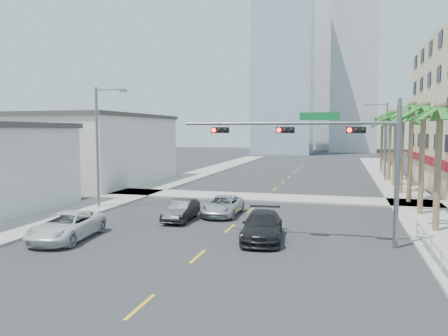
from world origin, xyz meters
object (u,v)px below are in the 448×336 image
Objects in this scene: car_lane_center at (223,206)px; car_parked_far at (67,226)px; car_lane_left at (181,210)px; car_lane_right at (262,226)px; traffic_signal_mast at (331,146)px.

car_parked_far is at bearing -126.60° from car_lane_center.
car_lane_left is 6.97m from car_lane_right.
car_lane_right is (5.98, -3.59, 0.06)m from car_lane_left.
car_lane_left is (-9.43, 3.49, -4.38)m from traffic_signal_mast.
car_parked_far is at bearing -171.73° from car_lane_right.
car_lane_left is at bearing -132.64° from car_lane_center.
traffic_signal_mast is 10.97m from car_lane_left.
car_lane_right is at bearing -57.73° from car_lane_center.
car_lane_center is at bearing 141.17° from traffic_signal_mast.
car_parked_far is at bearing -125.94° from car_lane_left.
car_lane_left is at bearing 142.52° from car_lane_right.
car_parked_far is 7.51m from car_lane_left.
traffic_signal_mast reaches higher than car_lane_center.
car_lane_right is (10.13, 2.68, 0.01)m from car_parked_far.
traffic_signal_mast is 2.18× the size of car_lane_right.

